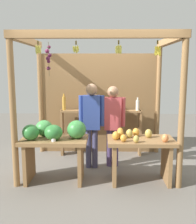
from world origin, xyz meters
TOP-DOWN VIEW (x-y plane):
  - ground_plane at (0.00, 0.00)m, footprint 12.00×12.00m
  - market_stall at (-0.00, 0.41)m, footprint 2.74×1.93m
  - fruit_counter_left at (-0.72, -0.68)m, footprint 1.13×0.66m
  - fruit_counter_right at (0.70, -0.68)m, footprint 1.10×0.64m
  - bottle_shelf_unit at (0.04, 0.68)m, footprint 1.75×0.22m
  - vendor_man at (-0.12, -0.07)m, footprint 0.48×0.22m
  - vendor_woman at (0.28, 0.02)m, footprint 0.48×0.21m

SIDE VIEW (x-z plane):
  - ground_plane at x=0.00m, z-range 0.00..0.00m
  - fruit_counter_right at x=0.70m, z-range 0.11..1.00m
  - fruit_counter_left at x=-0.72m, z-range 0.18..1.22m
  - bottle_shelf_unit at x=0.04m, z-range 0.10..1.45m
  - vendor_woman at x=0.28m, z-range 0.15..1.72m
  - vendor_man at x=-0.12m, z-range 0.16..1.78m
  - market_stall at x=0.00m, z-range 0.20..2.66m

